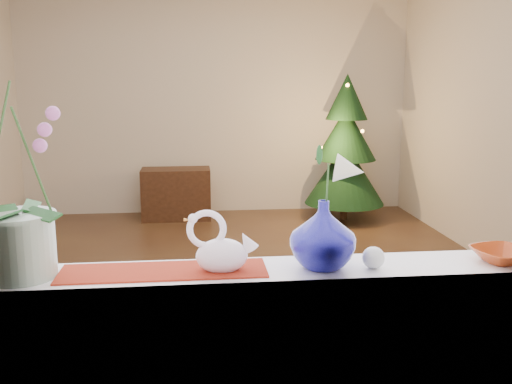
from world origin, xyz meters
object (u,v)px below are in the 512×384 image
blue_vase (323,229)px  paperweight (373,258)px  amber_dish (502,256)px  xmas_tree (346,148)px  swan (222,243)px  orchid_pot (14,171)px  side_table (176,194)px

blue_vase → paperweight: bearing=-9.9°
blue_vase → paperweight: (0.17, -0.03, -0.10)m
amber_dish → xmas_tree: size_ratio=0.10×
swan → xmas_tree: bearing=68.1°
orchid_pot → side_table: (0.36, 4.52, -0.99)m
orchid_pot → blue_vase: (1.01, -0.01, -0.22)m
orchid_pot → amber_dish: size_ratio=4.20×
paperweight → side_table: 4.68m
swan → paperweight: bearing=-4.4°
paperweight → side_table: paperweight is taller
orchid_pot → amber_dish: bearing=-0.6°
blue_vase → amber_dish: 0.66m
paperweight → orchid_pot: bearing=178.1°
amber_dish → xmas_tree: 4.35m
orchid_pot → paperweight: size_ratio=9.23×
swan → amber_dish: swan is taller
orchid_pot → swan: size_ratio=2.97×
paperweight → amber_dish: paperweight is taller
swan → blue_vase: (0.35, 0.01, 0.03)m
blue_vase → orchid_pot: bearing=179.5°
blue_vase → xmas_tree: (1.23, 4.30, -0.24)m
blue_vase → amber_dish: bearing=-0.7°
amber_dish → side_table: (-1.31, 4.54, -0.65)m
orchid_pot → side_table: bearing=85.5°
paperweight → amber_dish: bearing=2.6°
blue_vase → side_table: blue_vase is taller
side_table → paperweight: bearing=-79.9°
xmas_tree → side_table: size_ratio=2.12×
amber_dish → xmas_tree: (0.58, 4.31, -0.13)m
orchid_pot → blue_vase: orchid_pot is taller
paperweight → swan: bearing=177.4°
side_table → swan: bearing=-86.3°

